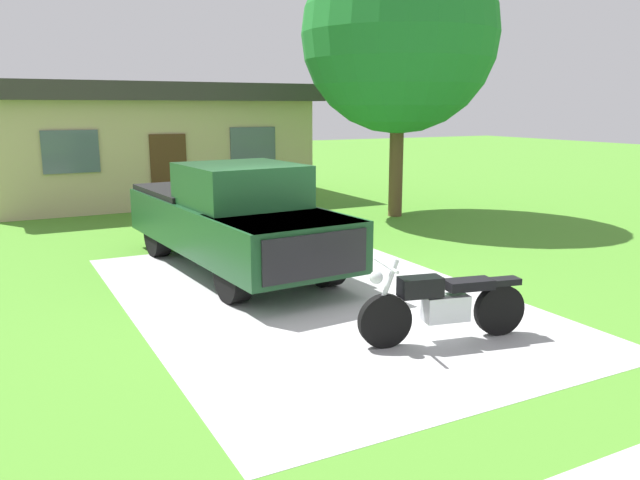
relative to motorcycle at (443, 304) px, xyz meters
The scene contains 6 objects.
ground_plane 2.47m from the motorcycle, 104.31° to the left, with size 80.00×80.00×0.00m, color #4E8F2B.
driveway_pad 2.47m from the motorcycle, 104.31° to the left, with size 5.29×8.07×0.01m, color #B4B4B4.
motorcycle is the anchor object (origin of this frame).
pickup_truck 4.75m from the motorcycle, 102.80° to the left, with size 2.41×5.75×1.90m.
shade_tree 10.02m from the motorcycle, 59.13° to the left, with size 4.94×4.94×7.08m.
neighbor_house 14.22m from the motorcycle, 91.25° to the left, with size 9.60×5.60×3.50m.
Camera 1 is at (-4.19, -8.19, 2.85)m, focal length 35.43 mm.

